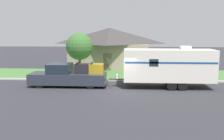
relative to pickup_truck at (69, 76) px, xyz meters
name	(u,v)px	position (x,y,z in m)	size (l,w,h in m)	color
ground_plane	(119,90)	(4.26, -1.25, -0.88)	(120.00, 120.00, 0.00)	#2D2D33
curb_strip	(121,80)	(4.26, 2.50, -0.81)	(80.00, 0.30, 0.14)	#ADADA8
lawn_strip	(122,74)	(4.26, 6.15, -0.86)	(80.00, 7.00, 0.03)	#477538
house_across_street	(110,47)	(2.50, 12.07, 1.73)	(10.27, 7.43, 5.03)	gray
pickup_truck	(69,76)	(0.00, 0.00, 0.00)	(6.37, 2.08, 2.02)	black
travel_trailer	(168,65)	(8.16, 0.00, 0.95)	(8.40, 2.31, 3.38)	black
mailbox	(60,68)	(-1.62, 3.28, 0.17)	(0.48, 0.20, 1.36)	brown
tree_in_yard	(79,47)	(-0.24, 6.04, 2.09)	(2.85, 2.85, 4.40)	brown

